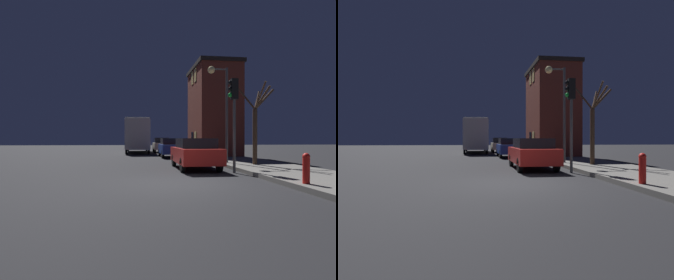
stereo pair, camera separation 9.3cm
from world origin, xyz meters
TOP-DOWN VIEW (x-y plane):
  - ground_plane at (0.00, 0.00)m, footprint 120.00×120.00m
  - sidewalk at (4.96, 0.00)m, footprint 3.62×60.00m
  - brick_building at (5.01, 12.96)m, footprint 3.56×5.57m
  - streetlamp at (3.25, 5.61)m, footprint 1.18×0.42m
  - traffic_light at (2.77, 2.38)m, footprint 0.43×0.24m
  - bare_tree at (4.74, 4.32)m, footprint 1.84×1.78m
  - bus at (-1.36, 21.03)m, footprint 2.46×9.36m
  - car_near_lane at (1.42, 4.11)m, footprint 1.87×4.16m
  - car_mid_lane at (1.38, 12.77)m, footprint 1.82×4.07m
  - car_far_lane at (1.35, 21.38)m, footprint 1.76×3.98m
  - fire_hydrant at (3.50, -1.52)m, footprint 0.21×0.21m

SIDE VIEW (x-z plane):
  - ground_plane at x=0.00m, z-range 0.00..0.00m
  - sidewalk at x=4.96m, z-range 0.00..0.17m
  - fire_hydrant at x=3.50m, z-range 0.19..1.10m
  - car_near_lane at x=1.42m, z-range 0.04..1.57m
  - car_mid_lane at x=1.38m, z-range 0.04..1.61m
  - car_far_lane at x=1.35m, z-range 0.02..1.69m
  - bus at x=-1.36m, z-range 0.34..3.96m
  - bare_tree at x=4.74m, z-range 0.19..4.37m
  - traffic_light at x=2.77m, z-range 0.91..5.06m
  - streetlamp at x=3.25m, z-range 1.23..6.65m
  - brick_building at x=5.01m, z-range 0.19..7.69m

